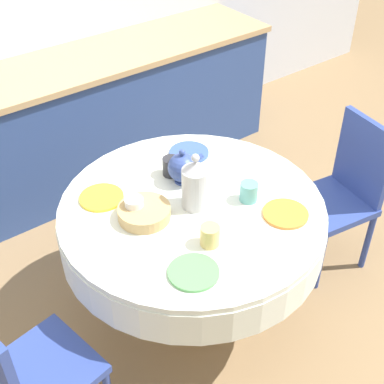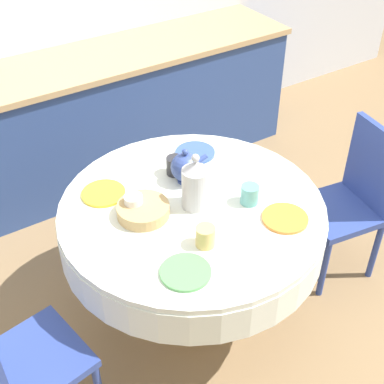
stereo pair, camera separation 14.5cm
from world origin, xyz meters
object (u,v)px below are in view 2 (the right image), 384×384
(chair_right, at_px, (13,360))
(coffee_carafe, at_px, (195,184))
(teapot, at_px, (186,167))
(chair_left, at_px, (352,196))

(chair_right, xyz_separation_m, coffee_carafe, (0.98, 0.16, 0.38))
(teapot, bearing_deg, coffee_carafe, -109.23)
(coffee_carafe, relative_size, teapot, 1.44)
(chair_right, height_order, coffee_carafe, coffee_carafe)
(coffee_carafe, height_order, teapot, coffee_carafe)
(chair_right, bearing_deg, teapot, 98.51)
(chair_left, relative_size, teapot, 4.61)
(chair_left, relative_size, chair_right, 1.00)
(coffee_carafe, bearing_deg, chair_right, -170.69)
(chair_right, xyz_separation_m, teapot, (1.04, 0.35, 0.35))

